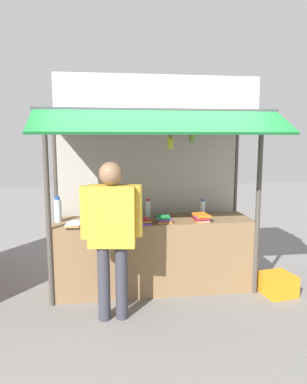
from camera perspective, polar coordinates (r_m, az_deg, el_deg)
The scene contains 17 objects.
ground_plane at distance 4.84m, azimuth 0.00°, elevation -14.92°, with size 20.00×20.00×0.00m, color slate.
stall_counter at distance 4.67m, azimuth 0.00°, elevation -9.80°, with size 2.48×0.65×0.91m, color olive.
stall_structure at distance 4.55m, azimuth -0.19°, elevation 4.09°, with size 2.68×1.51×2.60m.
water_bottle_front_right at distance 4.74m, azimuth 7.80°, elevation -2.59°, with size 0.06×0.06×0.23m.
water_bottle_far_right at distance 4.68m, azimuth -0.88°, elevation -2.59°, with size 0.07×0.07×0.24m.
water_bottle_mid_left at distance 4.54m, azimuth -14.94°, elevation -2.79°, with size 0.09×0.09×0.31m.
water_bottle_back_right at distance 4.64m, azimuth -6.99°, elevation -2.67°, with size 0.07×0.07×0.26m.
water_bottle_right at distance 4.71m, azimuth -8.87°, elevation -2.51°, with size 0.07×0.07×0.26m.
water_bottle_rear_center at distance 4.58m, azimuth -6.06°, elevation -3.00°, with size 0.06×0.06×0.22m.
magazine_stack_back_left at distance 4.49m, azimuth 7.55°, elevation -4.04°, with size 0.20×0.29×0.09m.
magazine_stack_far_left at distance 4.44m, azimuth 1.59°, elevation -4.32°, with size 0.21×0.31×0.05m.
magazine_stack_mid_right at distance 4.32m, azimuth -12.58°, elevation -5.00°, with size 0.18×0.29×0.04m.
magazine_stack_left at distance 4.32m, azimuth -2.17°, elevation -4.71°, with size 0.27×0.28×0.05m.
banana_bunch_inner_left at distance 4.09m, azimuth 6.13°, elevation 8.67°, with size 0.09×0.09×0.24m.
banana_bunch_leftmost at distance 4.03m, azimuth 2.70°, elevation 7.90°, with size 0.09×0.09×0.31m.
vendor_person at distance 3.77m, azimuth -6.64°, elevation -5.48°, with size 0.64×0.27×1.70m.
plastic_crate at distance 4.86m, azimuth 19.10°, elevation -13.66°, with size 0.37×0.37×0.26m, color orange.
Camera 1 is at (-0.62, -4.39, 1.94)m, focal length 33.59 mm.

